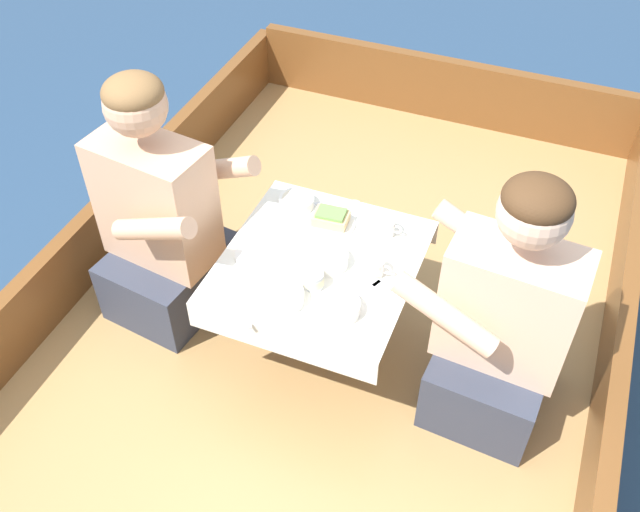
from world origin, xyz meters
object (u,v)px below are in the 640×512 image
object	(u,v)px
person_starboard	(502,325)
coffee_cup_port	(386,227)
coffee_cup_starboard	(374,267)
tin_can	(314,280)
sandwich	(331,217)
person_port	(161,223)

from	to	relation	value
person_starboard	coffee_cup_port	size ratio (longest dim) A/B	10.37
person_starboard	coffee_cup_starboard	bearing A→B (deg)	3.05
person_starboard	tin_can	xyz separation A→B (m)	(-0.59, -0.12, 0.08)
coffee_cup_starboard	tin_can	size ratio (longest dim) A/B	1.45
coffee_cup_port	coffee_cup_starboard	size ratio (longest dim) A/B	0.95
tin_can	coffee_cup_starboard	bearing A→B (deg)	37.95
sandwich	coffee_cup_starboard	distance (m)	0.28
person_starboard	tin_can	bearing A→B (deg)	15.22
coffee_cup_starboard	person_port	bearing A→B (deg)	-179.51
person_starboard	tin_can	size ratio (longest dim) A/B	14.20
person_port	tin_can	xyz separation A→B (m)	(0.64, -0.12, 0.07)
coffee_cup_port	tin_can	distance (m)	0.35
tin_can	coffee_cup_port	bearing A→B (deg)	67.19
person_starboard	sandwich	bearing A→B (deg)	-11.51
coffee_cup_port	tin_can	xyz separation A→B (m)	(-0.14, -0.32, -0.01)
coffee_cup_port	person_port	bearing A→B (deg)	-165.27
person_port	coffee_cup_starboard	world-z (taller)	person_port
person_starboard	coffee_cup_starboard	distance (m)	0.44
tin_can	sandwich	bearing A→B (deg)	100.86
coffee_cup_port	tin_can	size ratio (longest dim) A/B	1.37
person_starboard	sandwich	size ratio (longest dim) A/B	7.57
coffee_cup_starboard	person_starboard	bearing A→B (deg)	-1.13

